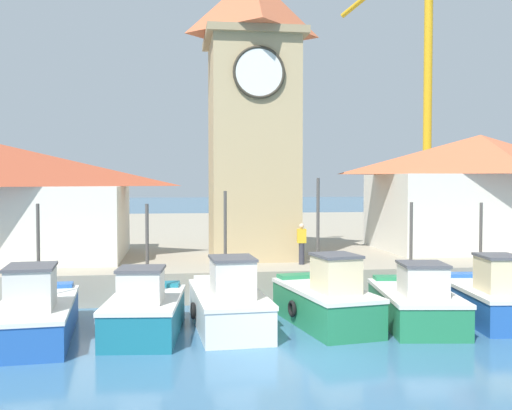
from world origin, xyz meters
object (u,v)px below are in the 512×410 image
object	(u,v)px
fishing_boat_mid_right	(488,298)
dock_worker_near_tower	(302,243)
fishing_boat_center	(416,302)
fishing_boat_far_left	(36,314)
clock_tower	(253,109)
fishing_boat_left_inner	(229,303)
fishing_boat_left_outer	(145,311)
fishing_boat_mid_left	(326,301)
warehouse_right	(480,191)
port_crane_near	(425,121)

from	to	relation	value
fishing_boat_mid_right	dock_worker_near_tower	bearing A→B (deg)	132.62
fishing_boat_center	dock_worker_near_tower	size ratio (longest dim) A/B	2.96
fishing_boat_far_left	clock_tower	xyz separation A→B (m)	(7.22, 8.04, 6.81)
fishing_boat_far_left	clock_tower	world-z (taller)	clock_tower
fishing_boat_left_inner	fishing_boat_center	xyz separation A→B (m)	(5.78, -0.37, -0.06)
fishing_boat_left_outer	fishing_boat_mid_right	world-z (taller)	fishing_boat_left_outer
fishing_boat_mid_left	warehouse_right	distance (m)	14.17
fishing_boat_far_left	fishing_boat_mid_right	bearing A→B (deg)	1.40
fishing_boat_mid_left	dock_worker_near_tower	xyz separation A→B (m)	(0.37, 5.26, 1.23)
fishing_boat_mid_left	fishing_boat_left_outer	bearing A→B (deg)	-175.45
fishing_boat_mid_left	port_crane_near	distance (m)	24.58
clock_tower	port_crane_near	size ratio (longest dim) A/B	0.73
port_crane_near	dock_worker_near_tower	xyz separation A→B (m)	(-11.49, -14.86, -6.42)
warehouse_right	dock_worker_near_tower	distance (m)	10.74
fishing_boat_left_outer	fishing_boat_left_inner	xyz separation A→B (m)	(2.47, 0.54, 0.04)
warehouse_right	dock_worker_near_tower	size ratio (longest dim) A/B	6.24
port_crane_near	dock_worker_near_tower	distance (m)	19.85
clock_tower	dock_worker_near_tower	xyz separation A→B (m)	(1.63, -2.37, -5.52)
clock_tower	dock_worker_near_tower	bearing A→B (deg)	-55.43
dock_worker_near_tower	fishing_boat_mid_left	bearing A→B (deg)	-94.01
dock_worker_near_tower	fishing_boat_far_left	bearing A→B (deg)	-147.35
fishing_boat_far_left	fishing_boat_left_outer	bearing A→B (deg)	-0.43
fishing_boat_left_outer	clock_tower	xyz separation A→B (m)	(4.20, 8.06, 6.81)
fishing_boat_far_left	warehouse_right	distance (m)	21.26
fishing_boat_mid_right	port_crane_near	xyz separation A→B (m)	(6.58, 20.20, 7.69)
fishing_boat_left_outer	fishing_boat_mid_left	world-z (taller)	fishing_boat_mid_left
warehouse_right	dock_worker_near_tower	bearing A→B (deg)	-156.73
fishing_boat_left_inner	fishing_boat_left_outer	bearing A→B (deg)	-167.59
fishing_boat_left_outer	port_crane_near	bearing A→B (deg)	49.90
fishing_boat_mid_right	fishing_boat_far_left	bearing A→B (deg)	-178.60
fishing_boat_far_left	dock_worker_near_tower	xyz separation A→B (m)	(8.85, 5.67, 1.29)
fishing_boat_left_outer	fishing_boat_center	xyz separation A→B (m)	(8.25, 0.17, -0.02)
fishing_boat_center	warehouse_right	bearing A→B (deg)	53.09
fishing_boat_mid_right	fishing_boat_center	bearing A→B (deg)	-175.70
fishing_boat_left_outer	warehouse_right	bearing A→B (deg)	32.44
fishing_boat_far_left	fishing_boat_mid_right	distance (m)	13.77
fishing_boat_left_inner	fishing_boat_mid_right	size ratio (longest dim) A/B	1.06
fishing_boat_left_inner	port_crane_near	xyz separation A→B (m)	(14.84, 20.02, 7.67)
fishing_boat_mid_left	clock_tower	bearing A→B (deg)	99.40
fishing_boat_mid_right	fishing_boat_left_inner	bearing A→B (deg)	178.73
fishing_boat_left_outer	fishing_boat_left_inner	distance (m)	2.53
fishing_boat_left_outer	fishing_boat_mid_left	distance (m)	5.48
port_crane_near	clock_tower	bearing A→B (deg)	-136.39
dock_worker_near_tower	fishing_boat_left_outer	bearing A→B (deg)	-135.65
fishing_boat_center	warehouse_right	distance (m)	12.56
fishing_boat_left_outer	warehouse_right	distance (m)	18.69
fishing_boat_mid_left	port_crane_near	world-z (taller)	port_crane_near
fishing_boat_left_inner	fishing_boat_mid_right	distance (m)	8.27
port_crane_near	fishing_boat_left_outer	bearing A→B (deg)	-130.10
fishing_boat_center	port_crane_near	xyz separation A→B (m)	(9.07, 20.39, 7.73)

